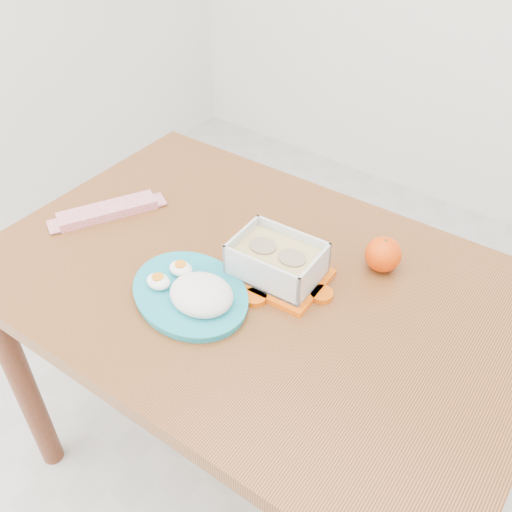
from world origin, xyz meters
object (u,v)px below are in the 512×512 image
Objects in this scene: dining_table at (256,313)px; rice_plate at (193,292)px; orange_fruit at (383,254)px; food_container at (277,262)px.

dining_table is 0.19m from rice_plate.
rice_plate is (-0.06, -0.13, 0.13)m from dining_table.
orange_fruit is at bearing 42.05° from dining_table.
dining_table is at bearing -142.54° from food_container.
food_container is at bearing -135.49° from orange_fruit.
rice_plate is (-0.09, -0.16, -0.02)m from food_container.
food_container is at bearing 74.65° from rice_plate.
dining_table is at bearing 80.14° from rice_plate.
rice_plate is at bearing -116.66° from dining_table.
food_container is 2.80× the size of orange_fruit.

